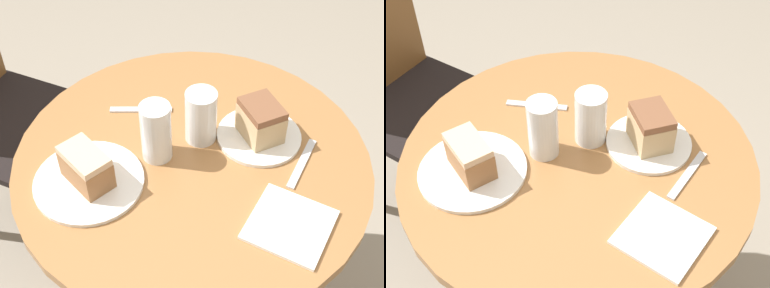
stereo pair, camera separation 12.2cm
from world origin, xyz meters
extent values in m
cylinder|color=#9E6B3D|center=(0.00, 0.00, 0.38)|extent=(0.07, 0.07, 0.70)
cylinder|color=#9E6B3D|center=(0.00, 0.00, 0.74)|extent=(0.84, 0.84, 0.03)
cylinder|color=brown|center=(-0.12, 0.46, 0.22)|extent=(0.04, 0.04, 0.44)
cylinder|color=brown|center=(0.28, 0.52, 0.22)|extent=(0.04, 0.04, 0.44)
cylinder|color=brown|center=(0.21, 0.95, 0.22)|extent=(0.04, 0.04, 0.44)
cube|color=black|center=(0.05, 0.71, 0.45)|extent=(0.51, 0.54, 0.03)
cylinder|color=white|center=(0.14, -0.10, 0.76)|extent=(0.20, 0.20, 0.01)
cylinder|color=white|center=(-0.19, 0.15, 0.76)|extent=(0.25, 0.25, 0.01)
cube|color=tan|center=(0.14, -0.10, 0.80)|extent=(0.12, 0.13, 0.07)
cube|color=brown|center=(0.14, -0.10, 0.85)|extent=(0.12, 0.13, 0.02)
cube|color=#9E6B42|center=(-0.19, 0.15, 0.80)|extent=(0.10, 0.13, 0.07)
cube|color=beige|center=(-0.19, 0.15, 0.84)|extent=(0.10, 0.13, 0.02)
cylinder|color=silver|center=(-0.04, 0.07, 0.81)|extent=(0.06, 0.06, 0.11)
cylinder|color=white|center=(-0.04, 0.07, 0.83)|extent=(0.07, 0.07, 0.15)
cylinder|color=silver|center=(0.06, 0.02, 0.80)|extent=(0.07, 0.07, 0.10)
cylinder|color=white|center=(0.06, 0.02, 0.82)|extent=(0.08, 0.08, 0.14)
cube|color=white|center=(-0.06, -0.28, 0.76)|extent=(0.17, 0.17, 0.01)
cube|color=silver|center=(0.12, -0.23, 0.76)|extent=(0.17, 0.04, 0.00)
cube|color=silver|center=(0.06, 0.20, 0.76)|extent=(0.10, 0.14, 0.00)
camera|label=1|loc=(-0.73, -0.47, 1.67)|focal=50.00mm
camera|label=2|loc=(-0.65, -0.57, 1.67)|focal=50.00mm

